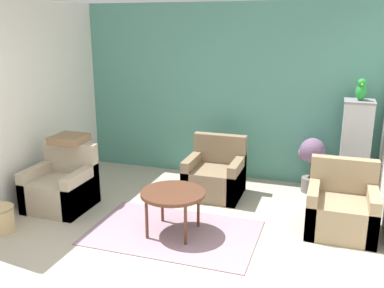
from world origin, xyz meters
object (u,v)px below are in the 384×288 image
object	(u,v)px
armchair_right	(341,209)
potted_plant	(312,157)
birdcage	(355,152)
coffee_table	(173,195)
parrot	(361,90)
armchair_left	(61,188)
armchair_middle	(215,176)

from	to	relation	value
armchair_right	potted_plant	distance (m)	1.26
potted_plant	birdcage	bearing A→B (deg)	-6.96
coffee_table	parrot	xyz separation A→B (m)	(1.98, 1.77, 1.04)
coffee_table	birdcage	distance (m)	2.66
coffee_table	birdcage	bearing A→B (deg)	41.80
potted_plant	armchair_right	bearing A→B (deg)	-70.38
armchair_left	armchair_middle	bearing A→B (deg)	30.46
coffee_table	armchair_middle	xyz separation A→B (m)	(0.14, 1.30, -0.20)
armchair_left	birdcage	size ratio (longest dim) A/B	0.59
coffee_table	birdcage	world-z (taller)	birdcage
armchair_middle	potted_plant	xyz separation A→B (m)	(1.28, 0.54, 0.24)
parrot	birdcage	bearing A→B (deg)	-90.00
parrot	coffee_table	bearing A→B (deg)	-138.16
birdcage	parrot	bearing A→B (deg)	90.00
potted_plant	coffee_table	bearing A→B (deg)	-127.72
armchair_middle	potted_plant	world-z (taller)	armchair_middle
armchair_left	birdcage	bearing A→B (deg)	22.85
armchair_left	armchair_right	xyz separation A→B (m)	(3.50, 0.43, 0.00)
coffee_table	parrot	bearing A→B (deg)	41.84
armchair_right	birdcage	world-z (taller)	birdcage
armchair_middle	armchair_right	bearing A→B (deg)	-20.35
armchair_right	birdcage	xyz separation A→B (m)	(0.14, 1.10, 0.40)
armchair_left	potted_plant	xyz separation A→B (m)	(3.08, 1.60, 0.24)
armchair_left	birdcage	world-z (taller)	birdcage
birdcage	parrot	size ratio (longest dim) A/B	4.71
coffee_table	armchair_left	size ratio (longest dim) A/B	0.90
armchair_middle	birdcage	distance (m)	1.94
armchair_right	armchair_left	bearing A→B (deg)	-172.94
armchair_left	armchair_right	world-z (taller)	same
coffee_table	potted_plant	xyz separation A→B (m)	(1.42, 1.84, 0.05)
birdcage	potted_plant	xyz separation A→B (m)	(-0.56, 0.07, -0.15)
coffee_table	birdcage	xyz separation A→B (m)	(1.98, 1.77, 0.20)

